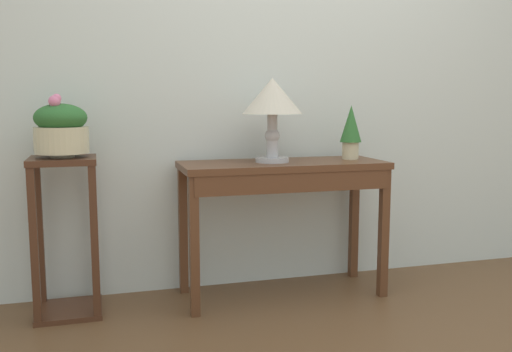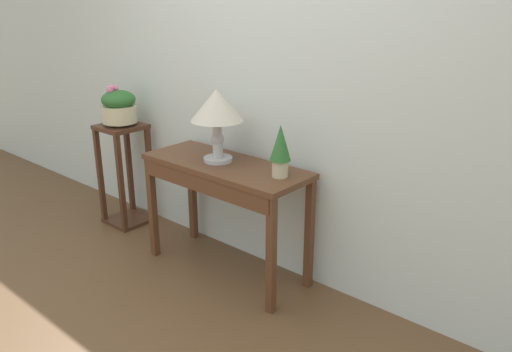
{
  "view_description": "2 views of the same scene",
  "coord_description": "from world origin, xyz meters",
  "px_view_note": "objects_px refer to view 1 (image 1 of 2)",
  "views": [
    {
      "loc": [
        -1.08,
        -1.78,
        1.06
      ],
      "look_at": [
        -0.29,
        0.98,
        0.67
      ],
      "focal_mm": 38.94,
      "sensor_mm": 36.0,
      "label": 1
    },
    {
      "loc": [
        1.92,
        -1.07,
        1.7
      ],
      "look_at": [
        0.02,
        1.14,
        0.66
      ],
      "focal_mm": 35.38,
      "sensor_mm": 36.0,
      "label": 2
    }
  ],
  "objects_px": {
    "planter_bowl_wide": "(61,129)",
    "potted_plant_on_console": "(351,130)",
    "table_lamp": "(272,101)",
    "console_table": "(284,183)",
    "pedestal_stand_left": "(66,237)"
  },
  "relations": [
    {
      "from": "table_lamp",
      "to": "pedestal_stand_left",
      "type": "relative_size",
      "value": 0.56
    },
    {
      "from": "console_table",
      "to": "pedestal_stand_left",
      "type": "xyz_separation_m",
      "value": [
        -1.12,
        0.06,
        -0.23
      ]
    },
    {
      "from": "console_table",
      "to": "pedestal_stand_left",
      "type": "relative_size",
      "value": 1.39
    },
    {
      "from": "potted_plant_on_console",
      "to": "pedestal_stand_left",
      "type": "xyz_separation_m",
      "value": [
        -1.52,
        0.01,
        -0.51
      ]
    },
    {
      "from": "potted_plant_on_console",
      "to": "console_table",
      "type": "bearing_deg",
      "value": -173.26
    },
    {
      "from": "console_table",
      "to": "planter_bowl_wide",
      "type": "bearing_deg",
      "value": 177.07
    },
    {
      "from": "console_table",
      "to": "table_lamp",
      "type": "height_order",
      "value": "table_lamp"
    },
    {
      "from": "console_table",
      "to": "table_lamp",
      "type": "distance_m",
      "value": 0.44
    },
    {
      "from": "table_lamp",
      "to": "planter_bowl_wide",
      "type": "distance_m",
      "value": 1.07
    },
    {
      "from": "pedestal_stand_left",
      "to": "table_lamp",
      "type": "bearing_deg",
      "value": -1.85
    },
    {
      "from": "planter_bowl_wide",
      "to": "potted_plant_on_console",
      "type": "bearing_deg",
      "value": -0.34
    },
    {
      "from": "table_lamp",
      "to": "pedestal_stand_left",
      "type": "bearing_deg",
      "value": 178.15
    },
    {
      "from": "console_table",
      "to": "potted_plant_on_console",
      "type": "xyz_separation_m",
      "value": [
        0.41,
        0.05,
        0.28
      ]
    },
    {
      "from": "pedestal_stand_left",
      "to": "planter_bowl_wide",
      "type": "relative_size",
      "value": 2.6
    },
    {
      "from": "console_table",
      "to": "potted_plant_on_console",
      "type": "distance_m",
      "value": 0.49
    }
  ]
}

